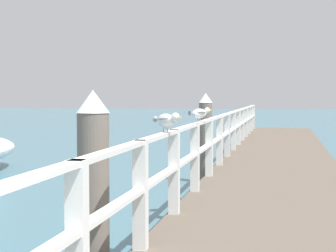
% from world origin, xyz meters
% --- Properties ---
extents(pier_deck, '(2.42, 24.53, 0.47)m').
position_xyz_m(pier_deck, '(0.00, 12.27, 0.24)').
color(pier_deck, brown).
rests_on(pier_deck, ground_plane).
extents(pier_railing, '(0.12, 23.05, 0.99)m').
position_xyz_m(pier_railing, '(-1.13, 12.27, 1.09)').
color(pier_railing, silver).
rests_on(pier_railing, pier_deck).
extents(dock_piling_near, '(0.29, 0.29, 1.90)m').
position_xyz_m(dock_piling_near, '(-1.51, 3.90, 0.96)').
color(dock_piling_near, '#6B6056').
rests_on(dock_piling_near, ground_plane).
extents(dock_piling_far, '(0.29, 0.29, 1.90)m').
position_xyz_m(dock_piling_far, '(-1.51, 11.38, 0.96)').
color(dock_piling_far, '#6B6056').
rests_on(dock_piling_far, ground_plane).
extents(seagull_foreground, '(0.37, 0.36, 0.21)m').
position_xyz_m(seagull_foreground, '(-1.12, 5.23, 1.59)').
color(seagull_foreground, white).
rests_on(seagull_foreground, pier_railing).
extents(seagull_background, '(0.31, 0.42, 0.21)m').
position_xyz_m(seagull_background, '(-1.12, 7.79, 1.59)').
color(seagull_background, white).
rests_on(seagull_background, pier_railing).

